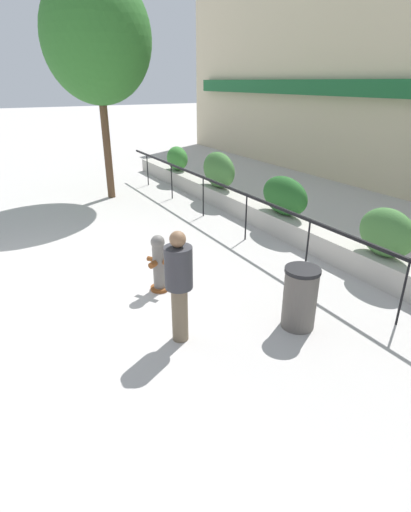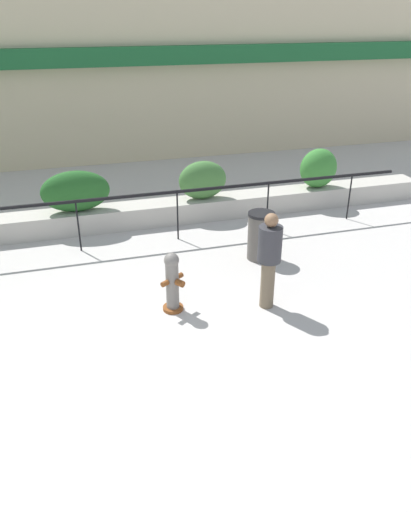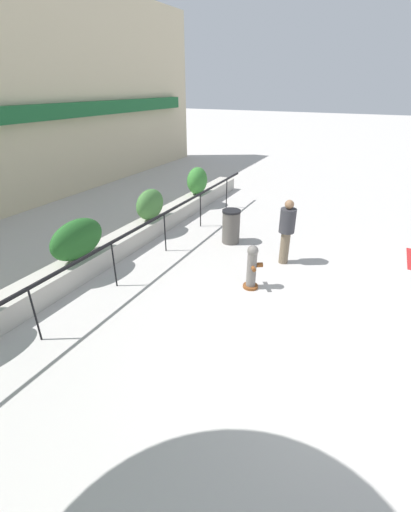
% 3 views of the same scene
% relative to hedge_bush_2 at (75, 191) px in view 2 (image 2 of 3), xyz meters
% --- Properties ---
extents(ground_plane, '(120.00, 120.00, 0.00)m').
position_rel_hedge_bush_2_xyz_m(ground_plane, '(-0.05, -6.00, -0.97)').
color(ground_plane, '#BCB7B2').
extents(building_facade, '(30.00, 1.36, 8.00)m').
position_rel_hedge_bush_2_xyz_m(building_facade, '(-0.05, 5.98, 3.01)').
color(building_facade, beige).
rests_on(building_facade, ground).
extents(planter_wall_low, '(18.00, 0.70, 0.50)m').
position_rel_hedge_bush_2_xyz_m(planter_wall_low, '(-0.05, 0.00, -0.72)').
color(planter_wall_low, '#B7B2A8').
rests_on(planter_wall_low, ground).
extents(fence_railing_segment, '(15.00, 0.05, 1.15)m').
position_rel_hedge_bush_2_xyz_m(fence_railing_segment, '(-0.05, -1.10, 0.05)').
color(fence_railing_segment, black).
rests_on(fence_railing_segment, ground).
extents(hedge_bush_2, '(1.54, 0.61, 0.94)m').
position_rel_hedge_bush_2_xyz_m(hedge_bush_2, '(0.00, 0.00, 0.00)').
color(hedge_bush_2, '#235B23').
rests_on(hedge_bush_2, planter_wall_low).
extents(hedge_bush_3, '(1.18, 0.59, 0.93)m').
position_rel_hedge_bush_2_xyz_m(hedge_bush_3, '(2.99, 0.00, -0.01)').
color(hedge_bush_3, '#427538').
rests_on(hedge_bush_3, planter_wall_low).
extents(hedge_bush_4, '(0.98, 0.70, 1.01)m').
position_rel_hedge_bush_2_xyz_m(hedge_bush_4, '(6.08, 0.00, 0.03)').
color(hedge_bush_4, '#387F33').
rests_on(hedge_bush_4, planter_wall_low).
extents(fire_hydrant, '(0.49, 0.49, 1.08)m').
position_rel_hedge_bush_2_xyz_m(fire_hydrant, '(1.32, -3.95, -0.42)').
color(fire_hydrant, brown).
rests_on(fire_hydrant, ground).
extents(pedestrian, '(0.53, 0.53, 1.73)m').
position_rel_hedge_bush_2_xyz_m(pedestrian, '(2.91, -4.29, 0.02)').
color(pedestrian, brown).
rests_on(pedestrian, ground).
extents(trash_bin, '(0.55, 0.55, 1.01)m').
position_rel_hedge_bush_2_xyz_m(trash_bin, '(3.50, -2.51, -0.46)').
color(trash_bin, '#56514C').
rests_on(trash_bin, ground).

